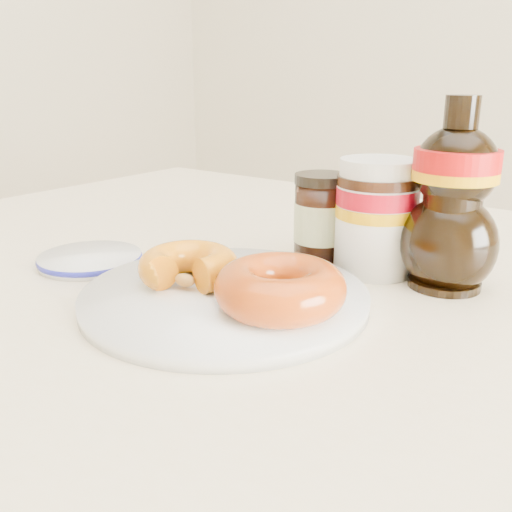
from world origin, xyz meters
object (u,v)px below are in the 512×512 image
Objects in this scene: syrup_bottle at (453,196)px; plate at (225,296)px; donut_whole at (280,288)px; donut_bitten at (189,266)px; dark_jar at (321,218)px; nutella_jar at (377,212)px; dining_table at (352,353)px; blue_rim_saucer at (90,259)px.

plate is at bearing -131.72° from syrup_bottle.
donut_whole is at bearing -115.03° from syrup_bottle.
syrup_bottle is (0.19, 0.18, 0.07)m from donut_bitten.
dark_jar is at bearing 179.33° from syrup_bottle.
nutella_jar is at bearing 67.05° from plate.
dining_table is 14.16× the size of donut_bitten.
dining_table is at bearing 25.23° from blue_rim_saucer.
nutella_jar reaches higher than blue_rim_saucer.
dark_jar is at bearing 89.12° from plate.
dark_jar is at bearing 40.93° from blue_rim_saucer.
plate is 0.20m from blue_rim_saucer.
blue_rim_saucer is at bearing -147.44° from nutella_jar.
donut_whole is (-0.01, -0.13, 0.12)m from dining_table.
donut_bitten is at bearing -122.63° from nutella_jar.
dark_jar is (0.04, 0.18, 0.02)m from donut_bitten.
donut_bitten is 0.51× the size of syrup_bottle.
plate is 0.18m from dark_jar.
blue_rim_saucer is at bearing 179.00° from donut_whole.
blue_rim_saucer is (-0.20, -0.00, -0.00)m from plate.
syrup_bottle is at bearing 26.27° from blue_rim_saucer.
nutella_jar is 0.09m from syrup_bottle.
donut_whole is (0.11, -0.00, 0.00)m from donut_bitten.
nutella_jar is 0.65× the size of syrup_bottle.
donut_whole reaches higher than plate.
syrup_bottle reaches higher than donut_bitten.
nutella_jar is 0.33m from blue_rim_saucer.
donut_bitten is 0.27m from syrup_bottle.
plate is 0.25m from syrup_bottle.
nutella_jar is 1.05× the size of blue_rim_saucer.
nutella_jar is (0.07, 0.17, 0.06)m from plate.
donut_whole is 0.97× the size of blue_rim_saucer.
dark_jar is at bearing 97.78° from donut_bitten.
donut_whole is at bearing -69.79° from dark_jar.
donut_bitten is (-0.04, -0.01, 0.02)m from plate.
dark_jar reaches higher than dining_table.
dark_jar reaches higher than plate.
donut_bitten is 0.21m from nutella_jar.
blue_rim_saucer is (-0.28, -0.13, 0.09)m from dining_table.
nutella_jar is at bearing -1.47° from dark_jar.
plate is 2.19× the size of nutella_jar.
blue_rim_saucer is (-0.27, -0.17, -0.06)m from nutella_jar.
dark_jar is (0.00, 0.17, 0.04)m from plate.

